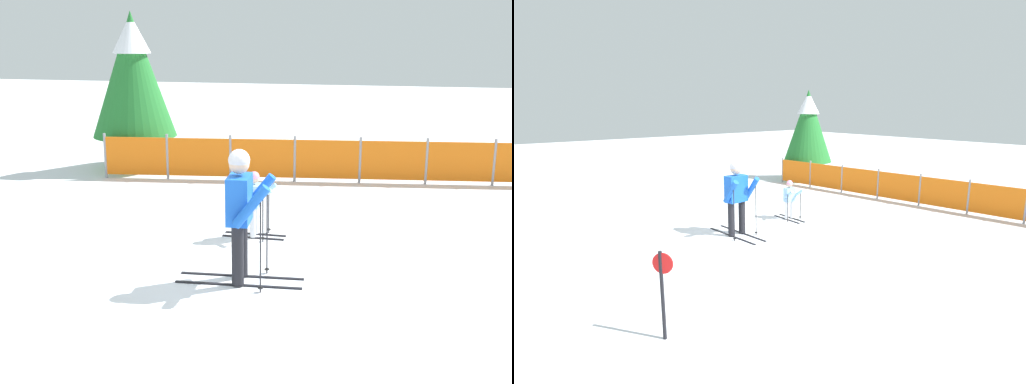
# 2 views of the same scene
# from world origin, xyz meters

# --- Properties ---
(ground_plane) EXTENTS (60.00, 60.00, 0.00)m
(ground_plane) POSITION_xyz_m (0.00, 0.00, 0.00)
(ground_plane) COLOR white
(skier_adult) EXTENTS (1.71, 0.78, 1.79)m
(skier_adult) POSITION_xyz_m (-0.03, -0.03, 1.07)
(skier_adult) COLOR black
(skier_adult) RESTS_ON ground_plane
(skier_child) EXTENTS (1.02, 0.53, 1.08)m
(skier_child) POSITION_xyz_m (-0.24, 1.86, 0.63)
(skier_child) COLOR black
(skier_child) RESTS_ON ground_plane
(safety_fence) EXTENTS (9.88, 1.21, 1.01)m
(safety_fence) POSITION_xyz_m (0.52, 5.86, 0.50)
(safety_fence) COLOR gray
(safety_fence) RESTS_ON ground_plane
(conifer_far) EXTENTS (1.97, 1.97, 3.66)m
(conifer_far) POSITION_xyz_m (-4.11, 6.42, 2.26)
(conifer_far) COLOR #4C3823
(conifer_far) RESTS_ON ground_plane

